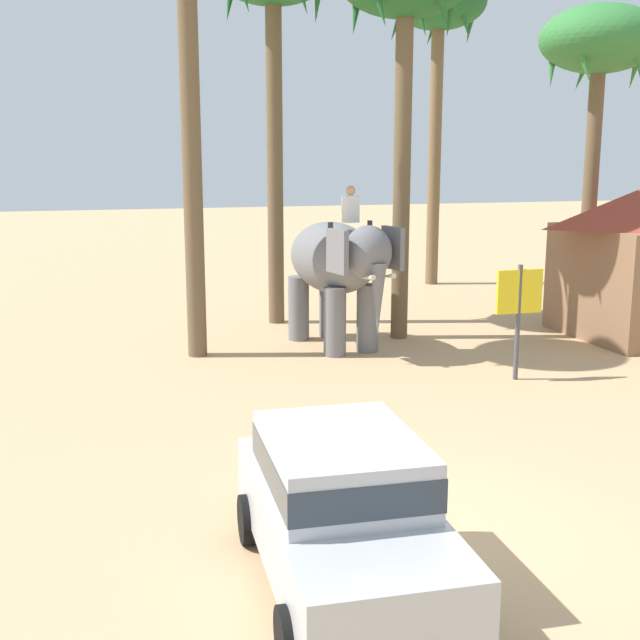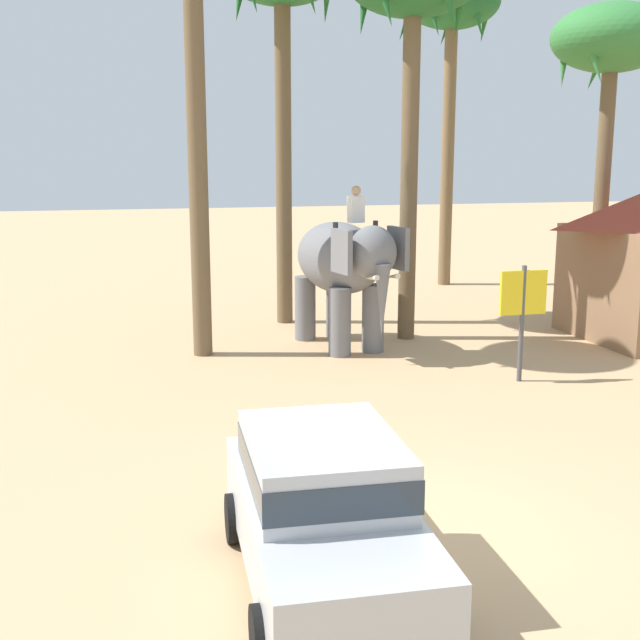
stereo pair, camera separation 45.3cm
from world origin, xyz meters
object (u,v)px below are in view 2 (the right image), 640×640
object	(u,v)px
elephant_with_mahout	(343,266)
palm_tree_leaning_seaward	(452,15)
car_sedan_foreground	(323,506)
palm_tree_behind_elephant	(612,48)
signboard_yellow	(523,300)

from	to	relation	value
elephant_with_mahout	palm_tree_leaning_seaward	distance (m)	12.57
car_sedan_foreground	palm_tree_leaning_seaward	size ratio (longest dim) A/B	0.40
car_sedan_foreground	palm_tree_leaning_seaward	xyz separation A→B (m)	(9.22, 19.10, 8.17)
car_sedan_foreground	palm_tree_behind_elephant	xyz separation A→B (m)	(10.92, 12.25, 6.39)
elephant_with_mahout	palm_tree_leaning_seaward	size ratio (longest dim) A/B	0.38
elephant_with_mahout	signboard_yellow	bearing A→B (deg)	-53.66
car_sedan_foreground	signboard_yellow	size ratio (longest dim) A/B	1.74
palm_tree_behind_elephant	signboard_yellow	distance (m)	9.20
car_sedan_foreground	signboard_yellow	distance (m)	9.16
car_sedan_foreground	signboard_yellow	world-z (taller)	signboard_yellow
signboard_yellow	palm_tree_behind_elephant	bearing A→B (deg)	46.59
palm_tree_behind_elephant	palm_tree_leaning_seaward	distance (m)	7.28
elephant_with_mahout	palm_tree_leaning_seaward	world-z (taller)	palm_tree_leaning_seaward
elephant_with_mahout	car_sedan_foreground	bearing A→B (deg)	-106.51
car_sedan_foreground	palm_tree_leaning_seaward	bearing A→B (deg)	64.22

